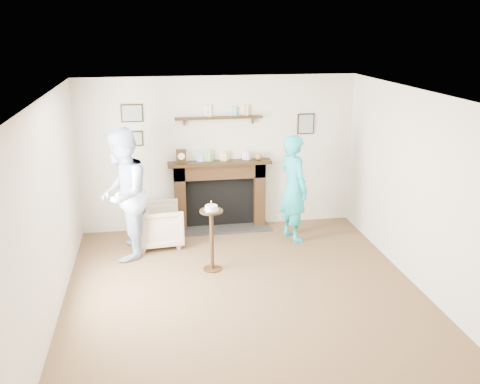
% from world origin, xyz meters
% --- Properties ---
extents(ground, '(5.00, 5.00, 0.00)m').
position_xyz_m(ground, '(0.00, 0.00, 0.00)').
color(ground, brown).
rests_on(ground, ground).
extents(room_shell, '(4.54, 5.02, 2.52)m').
position_xyz_m(room_shell, '(-0.00, 0.69, 1.62)').
color(room_shell, beige).
rests_on(room_shell, ground).
extents(armchair, '(0.76, 0.74, 0.64)m').
position_xyz_m(armchair, '(-1.02, 1.83, 0.00)').
color(armchair, '#C7AE94').
rests_on(armchair, ground).
extents(man, '(0.87, 1.04, 1.91)m').
position_xyz_m(man, '(-1.52, 1.46, 0.00)').
color(man, silver).
rests_on(man, ground).
extents(woman, '(0.57, 0.71, 1.68)m').
position_xyz_m(woman, '(1.06, 1.73, 0.00)').
color(woman, teal).
rests_on(woman, ground).
extents(pedestal_table, '(0.31, 0.31, 1.01)m').
position_xyz_m(pedestal_table, '(-0.32, 0.81, 0.62)').
color(pedestal_table, black).
rests_on(pedestal_table, ground).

